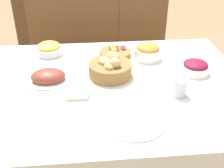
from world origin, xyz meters
The scene contains 17 objects.
dining_table centered at (0.00, 0.00, 0.36)m, with size 1.56×1.15×0.72m.
chair_far_left centered at (-0.40, 0.89, 0.51)m, with size 0.43×0.43×0.96m.
chair_far_center centered at (-0.04, 0.89, 0.51)m, with size 0.43×0.43×0.96m.
chair_far_right centered at (0.39, 0.89, 0.51)m, with size 0.44×0.44×0.96m.
sideboard centered at (-0.19, 1.65, 0.44)m, with size 1.26×0.44×0.87m.
bread_basket centered at (0.01, 0.07, 0.77)m, with size 0.24×0.24×0.13m.
egg_basket centered at (0.06, 0.34, 0.75)m, with size 0.20×0.20×0.08m.
ham_platter centered at (-0.34, 0.04, 0.75)m, with size 0.29×0.20×0.08m.
beet_salad_bowl centered at (0.50, 0.06, 0.76)m, with size 0.16×0.16×0.08m.
carrot_bowl centered at (0.27, 0.28, 0.77)m, with size 0.17×0.17×0.10m.
pineapple_bowl centered at (-0.37, 0.40, 0.76)m, with size 0.17×0.17×0.08m.
dinner_plate centered at (0.08, -0.35, 0.73)m, with size 0.28×0.28×0.01m.
fork centered at (-0.09, -0.35, 0.73)m, with size 0.02×0.17×0.00m.
knife centered at (0.24, -0.35, 0.73)m, with size 0.02×0.17×0.00m.
spoon centered at (0.27, -0.35, 0.73)m, with size 0.02×0.17×0.00m.
drinking_cup centered at (0.34, -0.16, 0.77)m, with size 0.08×0.08×0.09m.
butter_dish centered at (-0.18, -0.13, 0.74)m, with size 0.12×0.07×0.03m.
Camera 1 is at (-0.11, -1.33, 1.51)m, focal length 45.00 mm.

